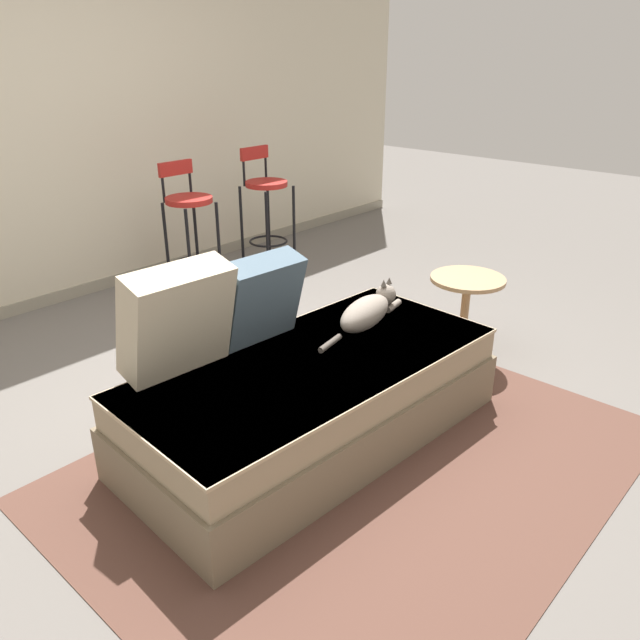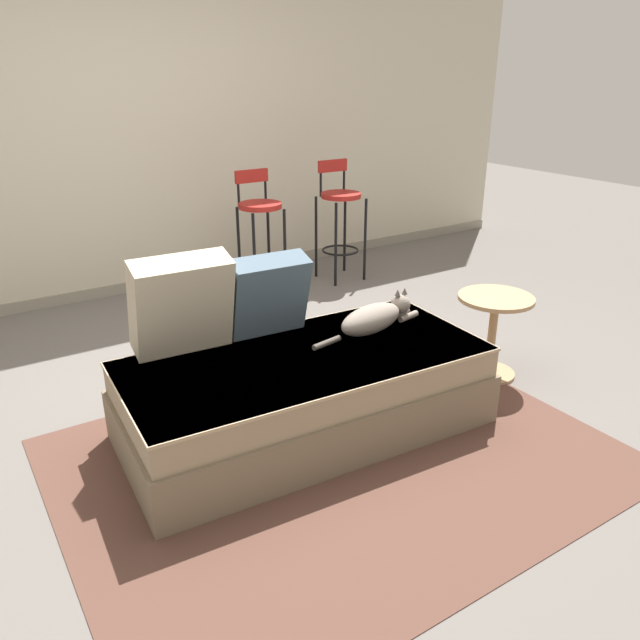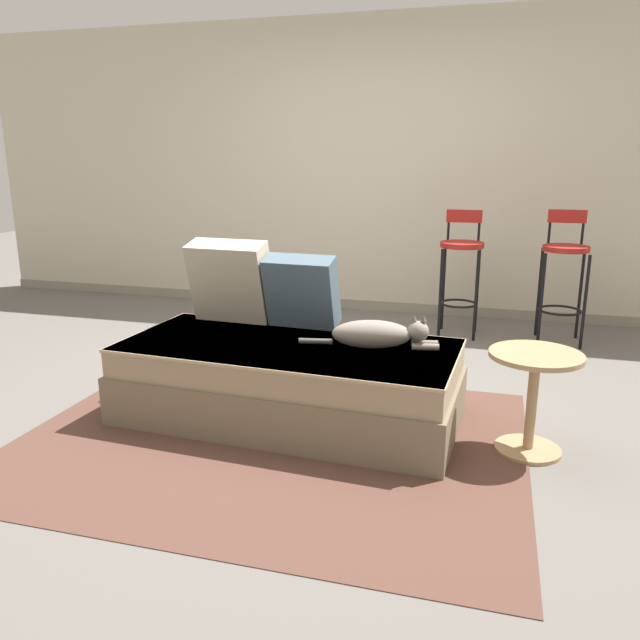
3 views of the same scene
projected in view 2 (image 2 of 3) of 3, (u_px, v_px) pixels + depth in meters
ground_plane at (269, 397)px, 3.55m from camera, size 16.00×16.00×0.00m
wall_back_panel at (125, 129)px, 4.81m from camera, size 8.00×0.10×2.60m
wall_baseboard_trim at (144, 284)px, 5.24m from camera, size 8.00×0.02×0.09m
area_rug at (339, 457)px, 3.01m from camera, size 2.53×1.97×0.01m
couch at (306, 392)px, 3.16m from camera, size 1.88×0.97×0.43m
throw_pillow_corner at (181, 304)px, 3.02m from camera, size 0.49×0.31×0.50m
throw_pillow_middle at (267, 295)px, 3.24m from camera, size 0.43×0.28×0.44m
cat at (375, 317)px, 3.34m from camera, size 0.74×0.24×0.19m
bar_stool_near_window at (260, 222)px, 4.94m from camera, size 0.34×0.34×1.00m
bar_stool_by_doorway at (340, 212)px, 5.33m from camera, size 0.34×0.34×1.01m
side_table at (493, 324)px, 3.69m from camera, size 0.44×0.44×0.51m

